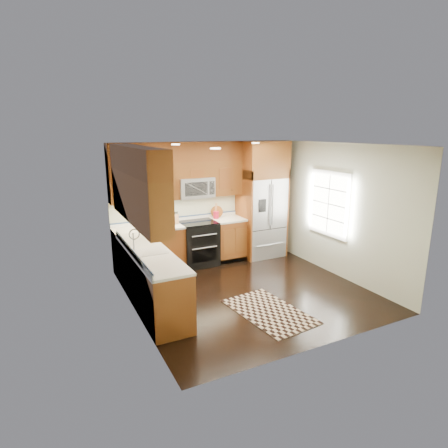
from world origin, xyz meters
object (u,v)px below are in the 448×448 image
rug (269,311)px  knife_block (177,219)px  utensil_crock (216,213)px  range (198,244)px  refrigerator (262,200)px

rug → knife_block: 2.89m
rug → utensil_crock: utensil_crock is taller
range → utensil_crock: utensil_crock is taller
range → refrigerator: refrigerator is taller
range → refrigerator: 1.76m
range → rug: bearing=-86.4°
range → knife_block: knife_block is taller
refrigerator → knife_block: bearing=176.1°
rug → knife_block: bearing=96.5°
refrigerator → utensil_crock: (-1.06, 0.18, -0.25)m
refrigerator → utensil_crock: size_ratio=7.59×
range → rug: range is taller
rug → utensil_crock: (0.33, 2.67, 1.05)m
refrigerator → knife_block: refrigerator is taller
rug → utensil_crock: size_ratio=4.35×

